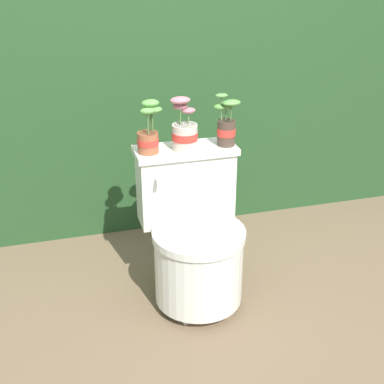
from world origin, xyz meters
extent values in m
plane|color=brown|center=(0.00, 0.00, 0.00)|extent=(12.00, 12.00, 0.00)
cube|color=#234723|center=(0.00, 1.13, 0.71)|extent=(4.02, 0.70, 1.42)
cube|color=silver|center=(0.03, -0.03, 0.02)|extent=(0.22, 0.28, 0.04)
cylinder|color=silver|center=(0.03, -0.03, 0.21)|extent=(0.42, 0.42, 0.33)
cylinder|color=silver|center=(0.03, -0.03, 0.39)|extent=(0.43, 0.43, 0.04)
cube|color=silver|center=(0.03, 0.21, 0.53)|extent=(0.46, 0.17, 0.35)
cube|color=silver|center=(0.03, 0.21, 0.72)|extent=(0.48, 0.20, 0.03)
cylinder|color=silver|center=(-0.13, 0.09, 0.63)|extent=(0.02, 0.05, 0.02)
cylinder|color=#9E5638|center=(-0.15, 0.19, 0.78)|extent=(0.10, 0.10, 0.10)
cylinder|color=red|center=(-0.15, 0.19, 0.78)|extent=(0.10, 0.10, 0.03)
cylinder|color=#332319|center=(-0.15, 0.19, 0.82)|extent=(0.09, 0.09, 0.01)
cylinder|color=#4C753D|center=(-0.15, 0.17, 0.87)|extent=(0.01, 0.01, 0.10)
ellipsoid|color=#569342|center=(-0.15, 0.17, 0.93)|extent=(0.07, 0.05, 0.03)
cylinder|color=#4C753D|center=(-0.13, 0.20, 0.89)|extent=(0.01, 0.01, 0.12)
ellipsoid|color=#569342|center=(-0.13, 0.20, 0.96)|extent=(0.08, 0.06, 0.04)
cylinder|color=#4C753D|center=(-0.12, 0.20, 0.87)|extent=(0.01, 0.01, 0.09)
ellipsoid|color=#569342|center=(-0.12, 0.20, 0.93)|extent=(0.09, 0.07, 0.03)
cylinder|color=beige|center=(0.03, 0.18, 0.79)|extent=(0.12, 0.12, 0.12)
cylinder|color=red|center=(0.03, 0.18, 0.80)|extent=(0.12, 0.12, 0.04)
cylinder|color=#332319|center=(0.03, 0.18, 0.84)|extent=(0.11, 0.11, 0.01)
cylinder|color=#4C753D|center=(0.01, 0.21, 0.89)|extent=(0.01, 0.01, 0.07)
ellipsoid|color=#B26B75|center=(0.01, 0.21, 0.93)|extent=(0.07, 0.05, 0.03)
cylinder|color=#4C753D|center=(0.01, 0.19, 0.90)|extent=(0.01, 0.01, 0.10)
ellipsoid|color=#B26B75|center=(0.01, 0.19, 0.96)|extent=(0.09, 0.07, 0.03)
cylinder|color=#4C753D|center=(0.05, 0.20, 0.88)|extent=(0.01, 0.01, 0.05)
ellipsoid|color=#B26B75|center=(0.05, 0.20, 0.91)|extent=(0.07, 0.05, 0.03)
cylinder|color=#47382D|center=(0.23, 0.18, 0.79)|extent=(0.08, 0.08, 0.12)
cylinder|color=red|center=(0.23, 0.18, 0.80)|extent=(0.09, 0.09, 0.04)
cylinder|color=#332319|center=(0.23, 0.18, 0.85)|extent=(0.08, 0.08, 0.01)
cylinder|color=#4C753D|center=(0.20, 0.19, 0.91)|extent=(0.01, 0.01, 0.12)
ellipsoid|color=#569342|center=(0.20, 0.19, 0.97)|extent=(0.06, 0.04, 0.02)
cylinder|color=#4C753D|center=(0.23, 0.20, 0.88)|extent=(0.01, 0.01, 0.05)
ellipsoid|color=#569342|center=(0.23, 0.20, 0.91)|extent=(0.06, 0.05, 0.03)
cylinder|color=#4C753D|center=(0.25, 0.18, 0.89)|extent=(0.01, 0.01, 0.08)
ellipsoid|color=#569342|center=(0.25, 0.18, 0.94)|extent=(0.09, 0.06, 0.03)
cylinder|color=#4C753D|center=(0.21, 0.21, 0.88)|extent=(0.01, 0.01, 0.05)
ellipsoid|color=#569342|center=(0.21, 0.21, 0.91)|extent=(0.08, 0.06, 0.03)
camera|label=1|loc=(-0.57, -2.07, 1.62)|focal=50.00mm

